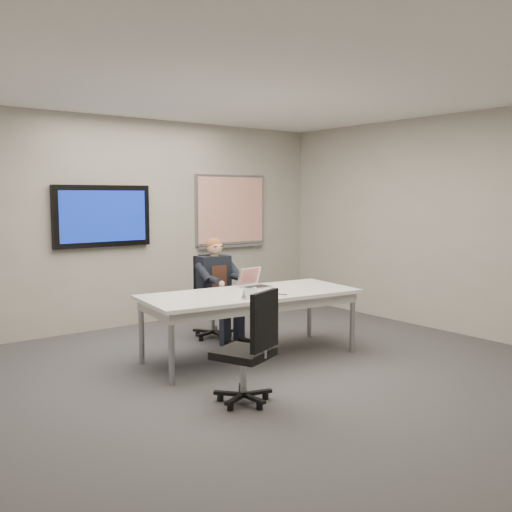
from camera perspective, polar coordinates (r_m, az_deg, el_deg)
floor at (r=5.66m, az=2.18°, el=-12.14°), size 6.00×6.00×0.02m
ceiling at (r=5.47m, az=2.31°, el=16.94°), size 6.00×6.00×0.02m
wall_back at (r=7.92m, az=-11.88°, el=3.29°), size 6.00×0.02×2.80m
wall_right at (r=7.66m, az=19.71°, el=2.98°), size 0.02×6.00×2.80m
conference_table at (r=6.20m, az=-0.56°, el=-4.40°), size 2.45×1.25×0.72m
tv_display at (r=7.66m, az=-15.09°, el=3.87°), size 1.30×0.09×0.80m
whiteboard at (r=8.68m, az=-2.54°, el=4.52°), size 1.25×0.08×1.10m
office_chair_far at (r=7.19m, az=-4.42°, el=-5.60°), size 0.63×0.63×1.01m
office_chair_near at (r=4.93m, az=-0.83°, el=-11.18°), size 0.61×0.61×0.99m
seated_person at (r=6.95m, az=-3.48°, el=-4.40°), size 0.41×0.70×1.25m
laptop at (r=6.51m, az=-0.25°, el=-2.66°), size 0.33×0.32×0.22m
name_tent at (r=5.85m, az=-0.61°, el=-3.73°), size 0.25×0.15×0.10m
pen at (r=6.05m, az=2.58°, el=-3.83°), size 0.06×0.12×0.01m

